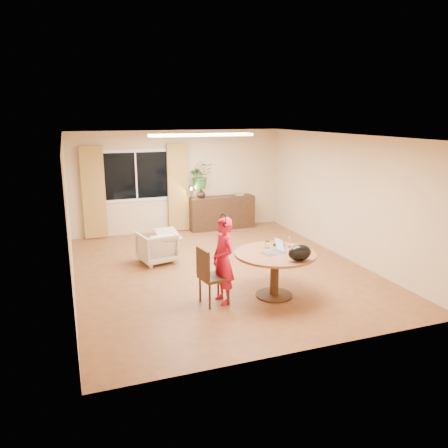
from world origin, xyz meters
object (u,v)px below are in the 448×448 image
Objects in this scene: armchair at (157,247)px; dining_table at (275,262)px; child at (223,261)px; dining_chair at (214,276)px; sideboard at (222,213)px.

dining_table is at bearing 109.82° from armchair.
child is 1.98× the size of armchair.
dining_chair is 4.79m from sideboard.
armchair is at bearing -173.11° from child.
dining_table is at bearing -98.30° from sideboard.
dining_table reaches higher than armchair.
armchair is 3.05m from sideboard.
child is 0.81× the size of sideboard.
dining_table is 1.41× the size of dining_chair.
dining_chair is at bearing 88.81° from armchair.
dining_table is 0.95× the size of child.
dining_chair is 0.55× the size of sideboard.
child is at bearing -6.43° from dining_chair.
child is at bearing -109.12° from sideboard.
sideboard reaches higher than dining_table.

